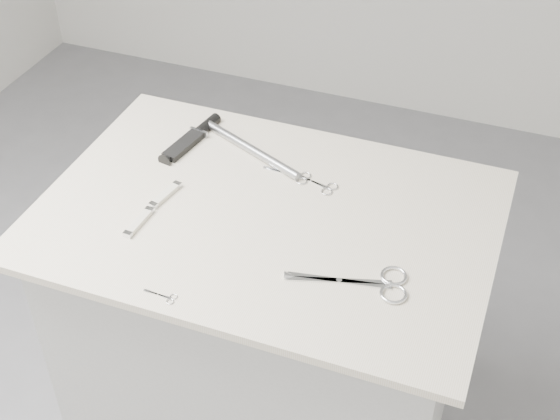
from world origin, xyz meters
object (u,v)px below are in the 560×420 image
(large_shears, at_px, (374,283))
(sheathed_knife, at_px, (195,136))
(plinth, at_px, (268,353))
(pocket_knife_a, at_px, (139,222))
(embroidery_scissors_b, at_px, (295,176))
(embroidery_scissors_a, at_px, (321,185))
(tiny_scissors, at_px, (164,297))
(pocket_knife_b, at_px, (166,194))
(metal_rail, at_px, (250,149))

(large_shears, relative_size, sheathed_knife, 1.17)
(plinth, height_order, pocket_knife_a, pocket_knife_a)
(plinth, distance_m, embroidery_scissors_b, 0.49)
(plinth, distance_m, embroidery_scissors_a, 0.50)
(large_shears, bearing_deg, tiny_scissors, -168.01)
(large_shears, distance_m, sheathed_knife, 0.65)
(embroidery_scissors_b, distance_m, sheathed_knife, 0.29)
(embroidery_scissors_b, height_order, sheathed_knife, sheathed_knife)
(embroidery_scissors_a, relative_size, pocket_knife_b, 1.15)
(embroidery_scissors_b, relative_size, pocket_knife_a, 1.14)
(pocket_knife_a, bearing_deg, sheathed_knife, 8.07)
(tiny_scissors, bearing_deg, embroidery_scissors_a, 71.04)
(embroidery_scissors_b, distance_m, pocket_knife_a, 0.38)
(large_shears, distance_m, embroidery_scissors_a, 0.33)
(plinth, relative_size, tiny_scissors, 12.95)
(sheathed_knife, xyz_separation_m, metal_rail, (0.15, -0.01, 0.00))
(embroidery_scissors_a, relative_size, tiny_scissors, 1.69)
(plinth, distance_m, large_shears, 0.57)
(plinth, xyz_separation_m, tiny_scissors, (-0.09, -0.31, 0.47))
(pocket_knife_a, bearing_deg, metal_rail, -17.01)
(plinth, distance_m, tiny_scissors, 0.57)
(pocket_knife_b, bearing_deg, sheathed_knife, 20.00)
(plinth, bearing_deg, embroidery_scissors_a, 58.45)
(pocket_knife_a, height_order, pocket_knife_b, same)
(large_shears, bearing_deg, metal_rail, 126.82)
(metal_rail, bearing_deg, sheathed_knife, 177.97)
(tiny_scissors, bearing_deg, large_shears, 28.09)
(pocket_knife_a, bearing_deg, embroidery_scissors_b, -39.32)
(sheathed_knife, bearing_deg, metal_rail, -81.99)
(pocket_knife_a, bearing_deg, tiny_scissors, -136.13)
(embroidery_scissors_a, height_order, sheathed_knife, sheathed_knife)
(large_shears, xyz_separation_m, pocket_knife_b, (-0.51, 0.10, 0.00))
(plinth, xyz_separation_m, metal_rail, (-0.12, 0.20, 0.48))
(large_shears, xyz_separation_m, sheathed_knife, (-0.55, 0.34, 0.00))
(pocket_knife_b, bearing_deg, pocket_knife_a, -174.88)
(embroidery_scissors_a, bearing_deg, embroidery_scissors_b, -174.34)
(embroidery_scissors_a, xyz_separation_m, pocket_knife_a, (-0.33, -0.27, 0.00))
(plinth, distance_m, pocket_knife_b, 0.53)
(plinth, relative_size, large_shears, 3.69)
(metal_rail, bearing_deg, tiny_scissors, -86.86)
(pocket_knife_a, bearing_deg, plinth, -58.33)
(sheathed_knife, relative_size, pocket_knife_b, 2.05)
(pocket_knife_a, relative_size, metal_rail, 0.32)
(embroidery_scissors_b, relative_size, tiny_scissors, 1.66)
(metal_rail, bearing_deg, embroidery_scissors_a, -18.14)
(embroidery_scissors_b, bearing_deg, plinth, -90.54)
(embroidery_scissors_a, bearing_deg, metal_rail, 178.13)
(embroidery_scissors_a, relative_size, sheathed_knife, 0.56)
(large_shears, relative_size, pocket_knife_b, 2.40)
(plinth, relative_size, embroidery_scissors_b, 7.82)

